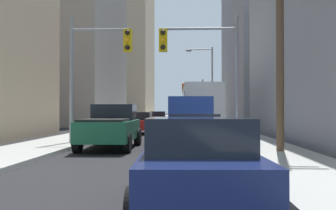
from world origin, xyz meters
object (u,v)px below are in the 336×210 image
at_px(sedan_navy, 198,164).
at_px(sedan_red, 140,123).
at_px(sedan_maroon, 158,118).
at_px(city_bus, 200,106).
at_px(traffic_signal_near_left, 97,60).
at_px(traffic_signal_far_right, 194,93).
at_px(pickup_truck_green, 111,127).
at_px(cargo_van_blue, 190,117).
at_px(traffic_signal_near_right, 203,58).
at_px(sedan_black, 187,118).
at_px(sedan_silver, 193,136).

bearing_deg(sedan_navy, sedan_red, 98.92).
relative_size(sedan_red, sedan_maroon, 0.99).
xyz_separation_m(city_bus, traffic_signal_near_left, (-5.16, -12.12, 2.07)).
xyz_separation_m(sedan_navy, traffic_signal_far_right, (0.86, 51.14, 3.23)).
distance_m(pickup_truck_green, traffic_signal_far_right, 40.66).
bearing_deg(sedan_navy, city_bus, 88.05).
height_order(cargo_van_blue, traffic_signal_far_right, traffic_signal_far_right).
xyz_separation_m(pickup_truck_green, traffic_signal_near_right, (3.98, 1.41, 3.10)).
bearing_deg(traffic_signal_near_left, cargo_van_blue, 21.74).
height_order(pickup_truck_green, sedan_red, pickup_truck_green).
bearing_deg(traffic_signal_near_right, sedan_black, 91.65).
distance_m(sedan_silver, sedan_red, 15.38).
xyz_separation_m(traffic_signal_near_left, traffic_signal_near_right, (4.89, 0.00, 0.04)).
distance_m(sedan_black, traffic_signal_near_left, 25.41).
distance_m(pickup_truck_green, sedan_maroon, 28.03).
bearing_deg(pickup_truck_green, traffic_signal_near_right, 19.51).
distance_m(cargo_van_blue, sedan_maroon, 25.12).
xyz_separation_m(sedan_silver, traffic_signal_far_right, (0.82, 44.07, 3.23)).
bearing_deg(cargo_van_blue, city_bus, 85.35).
bearing_deg(traffic_signal_far_right, sedan_maroon, -108.75).
xyz_separation_m(sedan_red, traffic_signal_near_left, (-0.87, -9.81, 3.23)).
relative_size(pickup_truck_green, sedan_navy, 1.28).
height_order(sedan_red, traffic_signal_far_right, traffic_signal_far_right).
bearing_deg(sedan_black, traffic_signal_near_left, -99.54).
height_order(sedan_navy, traffic_signal_far_right, traffic_signal_far_right).
bearing_deg(traffic_signal_near_left, sedan_maroon, 87.80).
bearing_deg(sedan_navy, sedan_silver, 89.68).
relative_size(sedan_black, traffic_signal_far_right, 0.71).
bearing_deg(pickup_truck_green, sedan_red, 90.26).
relative_size(sedan_maroon, traffic_signal_far_right, 0.71).
xyz_separation_m(traffic_signal_near_left, traffic_signal_far_right, (5.19, 38.91, 0.00)).
relative_size(cargo_van_blue, sedan_silver, 1.23).
relative_size(sedan_navy, traffic_signal_far_right, 0.71).
height_order(cargo_van_blue, sedan_navy, cargo_van_blue).
bearing_deg(pickup_truck_green, cargo_van_blue, 42.66).
bearing_deg(sedan_red, traffic_signal_near_left, -95.05).
relative_size(sedan_silver, traffic_signal_near_right, 0.71).
bearing_deg(sedan_silver, traffic_signal_far_right, 88.93).
height_order(cargo_van_blue, traffic_signal_near_right, traffic_signal_near_right).
relative_size(city_bus, traffic_signal_near_right, 1.93).
xyz_separation_m(pickup_truck_green, sedan_navy, (3.41, -10.83, -0.16)).
distance_m(pickup_truck_green, sedan_silver, 5.10).
height_order(pickup_truck_green, traffic_signal_near_right, traffic_signal_near_right).
xyz_separation_m(cargo_van_blue, sedan_red, (-3.45, 8.09, -0.52)).
bearing_deg(cargo_van_blue, traffic_signal_near_right, -71.32).
bearing_deg(sedan_silver, sedan_red, 103.16).
xyz_separation_m(sedan_maroon, traffic_signal_near_left, (-1.02, -26.62, 3.23)).
bearing_deg(traffic_signal_far_right, pickup_truck_green, -96.05).
height_order(pickup_truck_green, sedan_navy, pickup_truck_green).
distance_m(sedan_maroon, traffic_signal_near_left, 26.83).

